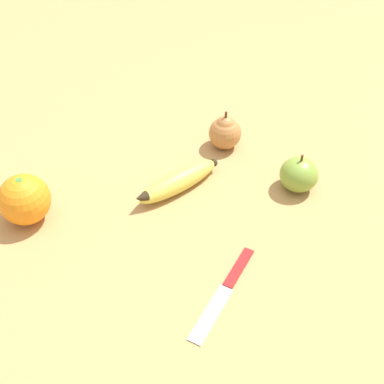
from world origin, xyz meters
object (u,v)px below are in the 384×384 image
at_px(banana, 178,182).
at_px(orange, 25,199).
at_px(apple, 299,174).
at_px(pear, 225,132).
at_px(paring_knife, 226,289).

distance_m(banana, orange, 0.27).
xyz_separation_m(banana, apple, (-0.19, -0.11, 0.01)).
bearing_deg(apple, banana, 31.25).
distance_m(pear, paring_knife, 0.36).
height_order(apple, paring_knife, apple).
relative_size(banana, paring_knife, 0.93).
bearing_deg(paring_knife, pear, -64.22).
distance_m(banana, pear, 0.16).
xyz_separation_m(banana, orange, (0.19, 0.19, 0.02)).
distance_m(banana, paring_knife, 0.24).
height_order(orange, pear, orange).
bearing_deg(orange, apple, -140.92).
height_order(banana, paring_knife, banana).
bearing_deg(banana, orange, -22.92).
relative_size(orange, apple, 1.16).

